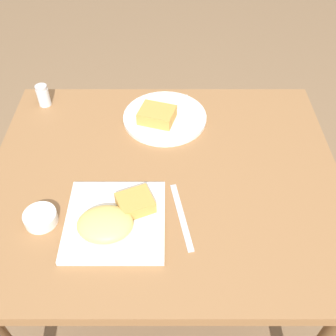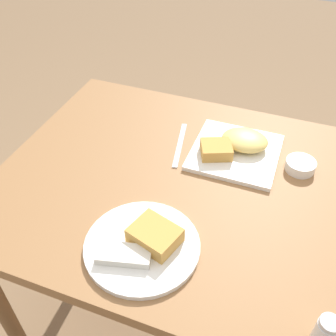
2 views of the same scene
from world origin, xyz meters
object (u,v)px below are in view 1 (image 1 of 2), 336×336
plate_oval_far (165,116)px  sauce_ramekin (41,217)px  salt_shaker (45,96)px  plate_square_near (115,219)px  butter_knife (182,216)px

plate_oval_far → sauce_ramekin: (-0.31, -0.42, 0.00)m
salt_shaker → plate_square_near: bearing=-60.4°
salt_shaker → butter_knife: salt_shaker is taller
plate_oval_far → butter_knife: (0.05, -0.40, -0.01)m
plate_square_near → butter_knife: size_ratio=1.17×
sauce_ramekin → salt_shaker: 0.51m
sauce_ramekin → butter_knife: bearing=2.3°
butter_knife → plate_square_near: bearing=86.9°
plate_square_near → sauce_ramekin: plate_square_near is taller
sauce_ramekin → butter_knife: 0.36m
plate_square_near → salt_shaker: salt_shaker is taller
plate_oval_far → salt_shaker: size_ratio=3.65×
plate_oval_far → salt_shaker: 0.42m
plate_oval_far → sauce_ramekin: size_ratio=3.23×
plate_oval_far → sauce_ramekin: plate_oval_far is taller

